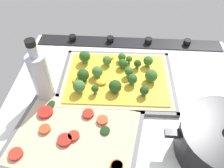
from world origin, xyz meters
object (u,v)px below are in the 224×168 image
at_px(baking_tray_front, 117,80).
at_px(baking_tray_back, 76,138).
at_px(broccoli_pizza, 115,76).
at_px(oil_bottle, 41,77).
at_px(veggie_pizza_back, 75,136).
at_px(cooking_pot, 221,142).

height_order(baking_tray_front, baking_tray_back, same).
relative_size(broccoli_pizza, oil_bottle, 1.67).
xyz_separation_m(veggie_pizza_back, oil_bottle, (0.11, -0.14, 0.08)).
height_order(baking_tray_front, oil_bottle, oil_bottle).
relative_size(baking_tray_front, cooking_pot, 1.36).
relative_size(broccoli_pizza, veggie_pizza_back, 1.02).
height_order(baking_tray_front, cooking_pot, cooking_pot).
distance_m(broccoli_pizza, oil_bottle, 0.24).
height_order(broccoli_pizza, baking_tray_back, broccoli_pizza).
relative_size(broccoli_pizza, baking_tray_back, 0.94).
xyz_separation_m(baking_tray_back, veggie_pizza_back, (0.00, -0.00, 0.01)).
relative_size(baking_tray_back, cooking_pot, 1.35).
height_order(baking_tray_front, broccoli_pizza, broccoli_pizza).
bearing_deg(cooking_pot, broccoli_pizza, -41.74).
height_order(baking_tray_front, veggie_pizza_back, veggie_pizza_back).
distance_m(baking_tray_front, broccoli_pizza, 0.02).
relative_size(veggie_pizza_back, oil_bottle, 1.64).
bearing_deg(baking_tray_back, veggie_pizza_back, -16.72).
bearing_deg(baking_tray_front, broccoli_pizza, -0.08).
distance_m(baking_tray_back, oil_bottle, 0.20).
height_order(broccoli_pizza, oil_bottle, oil_bottle).
height_order(veggie_pizza_back, oil_bottle, oil_bottle).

